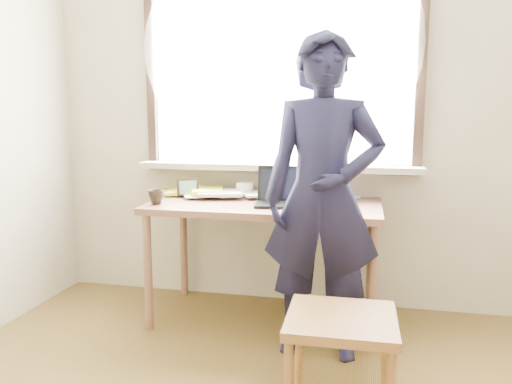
% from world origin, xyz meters
% --- Properties ---
extents(desk, '(1.38, 0.69, 0.74)m').
position_xyz_m(desk, '(-0.22, 1.63, 0.66)').
color(desk, brown).
rests_on(desk, ground).
extents(laptop, '(0.35, 0.29, 0.22)m').
position_xyz_m(laptop, '(-0.10, 1.60, 0.79)').
color(laptop, black).
rests_on(laptop, desk).
extents(mug_white, '(0.16, 0.16, 0.09)m').
position_xyz_m(mug_white, '(-0.40, 1.86, 0.79)').
color(mug_white, white).
rests_on(mug_white, desk).
extents(mug_dark, '(0.12, 0.12, 0.09)m').
position_xyz_m(mug_dark, '(-0.84, 1.44, 0.78)').
color(mug_dark, black).
rests_on(mug_dark, desk).
extents(mouse, '(0.10, 0.07, 0.04)m').
position_xyz_m(mouse, '(0.24, 1.53, 0.76)').
color(mouse, black).
rests_on(mouse, desk).
extents(desk_clutter, '(0.86, 0.42, 0.05)m').
position_xyz_m(desk_clutter, '(-0.57, 1.85, 0.76)').
color(desk_clutter, white).
rests_on(desk_clutter, desk).
extents(book_a, '(0.32, 0.36, 0.03)m').
position_xyz_m(book_a, '(-0.61, 1.83, 0.75)').
color(book_a, white).
rests_on(book_a, desk).
extents(book_b, '(0.29, 0.30, 0.02)m').
position_xyz_m(book_b, '(0.13, 1.89, 0.75)').
color(book_b, white).
rests_on(book_b, desk).
extents(picture_frame, '(0.13, 0.08, 0.11)m').
position_xyz_m(picture_frame, '(-0.75, 1.73, 0.79)').
color(picture_frame, black).
rests_on(picture_frame, desk).
extents(work_chair, '(0.45, 0.43, 0.45)m').
position_xyz_m(work_chair, '(0.29, 0.68, 0.38)').
color(work_chair, olive).
rests_on(work_chair, ground).
extents(person, '(0.63, 0.42, 1.69)m').
position_xyz_m(person, '(0.16, 1.28, 0.84)').
color(person, black).
rests_on(person, ground).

